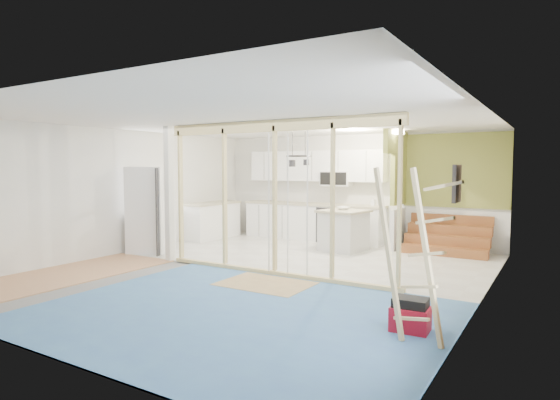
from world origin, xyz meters
The scene contains 17 objects.
room centered at (0.00, 0.00, 1.30)m, with size 7.01×8.01×2.61m.
floor_overlays centered at (0.07, 0.06, 0.01)m, with size 7.00×8.00×0.03m.
stud_frame centered at (-0.24, 0.00, 1.59)m, with size 4.66×0.14×2.60m.
base_cabinets centered at (-1.61, 3.36, 0.47)m, with size 4.45×2.24×0.93m.
upper_cabinets centered at (-0.84, 3.82, 1.82)m, with size 3.60×0.41×0.85m.
green_partition centered at (2.04, 3.66, 0.94)m, with size 2.25×1.51×2.60m.
pot_rack centered at (-0.31, 1.89, 2.00)m, with size 0.52×0.52×0.72m.
sheathing_panel centered at (3.48, -2.00, 1.30)m, with size 0.02×4.00×2.60m, color tan.
electrical_panel centered at (3.43, -1.40, 1.65)m, with size 0.04×0.30×0.40m, color #353439.
ceiling_light centered at (1.40, 3.00, 2.54)m, with size 0.32×0.32×0.08m, color #FFEABF.
fridge centered at (-3.09, 0.45, 0.91)m, with size 1.04×1.00×1.83m.
island centered at (0.37, 2.70, 0.45)m, with size 1.04×1.04×0.90m.
bowl centered at (0.34, 2.75, 0.93)m, with size 0.26×0.26×0.06m, color white.
soap_bottle_a centered at (-2.05, 3.72, 1.07)m, with size 0.11×0.11×0.29m, color silver.
soap_bottle_b centered at (0.63, 3.79, 1.03)m, with size 0.09×0.09×0.19m, color white.
toolbox centered at (3.00, -1.51, 0.19)m, with size 0.42×0.33×0.39m.
ladder centered at (3.09, -1.79, 0.93)m, with size 0.96×0.19×1.81m.
Camera 1 is at (4.39, -6.57, 1.83)m, focal length 30.00 mm.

